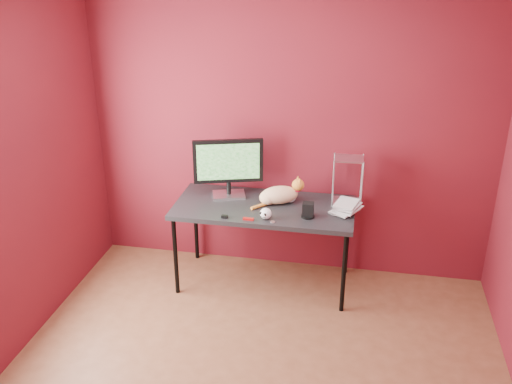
% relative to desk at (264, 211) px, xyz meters
% --- Properties ---
extents(room, '(3.52, 3.52, 2.61)m').
position_rel_desk_xyz_m(room, '(0.15, -1.37, 0.75)').
color(room, brown).
rests_on(room, ground).
extents(desk, '(1.50, 0.70, 0.75)m').
position_rel_desk_xyz_m(desk, '(0.00, 0.00, 0.00)').
color(desk, black).
rests_on(desk, ground).
extents(monitor, '(0.58, 0.26, 0.51)m').
position_rel_desk_xyz_m(monitor, '(-0.34, 0.14, 0.34)').
color(monitor, silver).
rests_on(monitor, desk).
extents(cat, '(0.41, 0.33, 0.23)m').
position_rel_desk_xyz_m(cat, '(0.12, 0.07, 0.13)').
color(cat, orange).
rests_on(cat, desk).
extents(skull_mug, '(0.09, 0.10, 0.09)m').
position_rel_desk_xyz_m(skull_mug, '(0.06, -0.24, 0.10)').
color(skull_mug, white).
rests_on(skull_mug, desk).
extents(speaker, '(0.11, 0.11, 0.12)m').
position_rel_desk_xyz_m(speaker, '(0.38, -0.15, 0.11)').
color(speaker, black).
rests_on(speaker, desk).
extents(book_stack, '(0.27, 0.29, 0.92)m').
position_rel_desk_xyz_m(book_stack, '(0.61, 0.05, 0.51)').
color(book_stack, beige).
rests_on(book_stack, desk).
extents(wire_rack, '(0.25, 0.21, 0.41)m').
position_rel_desk_xyz_m(wire_rack, '(0.67, 0.19, 0.25)').
color(wire_rack, silver).
rests_on(wire_rack, desk).
extents(pocket_knife, '(0.09, 0.03, 0.02)m').
position_rel_desk_xyz_m(pocket_knife, '(-0.08, -0.29, 0.06)').
color(pocket_knife, '#A10C0C').
rests_on(pocket_knife, desk).
extents(black_gadget, '(0.05, 0.03, 0.02)m').
position_rel_desk_xyz_m(black_gadget, '(-0.27, -0.29, 0.06)').
color(black_gadget, black).
rests_on(black_gadget, desk).
extents(washer, '(0.04, 0.04, 0.00)m').
position_rel_desk_xyz_m(washer, '(0.12, -0.29, 0.05)').
color(washer, silver).
rests_on(washer, desk).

